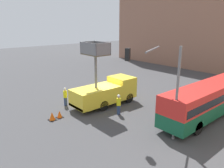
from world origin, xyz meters
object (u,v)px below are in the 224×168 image
Objects in this scene: road_worker_directing at (119,104)px; traffic_cone_mid_road at (52,116)px; utility_truck at (106,91)px; city_bus at (208,98)px; road_worker_near_truck at (65,97)px; traffic_cone_near_truck at (60,114)px; traffic_light_pole at (160,77)px.

road_worker_directing is 2.57× the size of traffic_cone_mid_road.
city_bus is (8.16, 4.81, 0.31)m from utility_truck.
utility_truck reaches higher than city_bus.
traffic_cone_near_truck is (2.26, -1.85, -0.64)m from road_worker_near_truck.
road_worker_near_truck is at bearing -167.96° from traffic_light_pole.
utility_truck is 5.24m from traffic_cone_near_truck.
traffic_cone_near_truck is at bearing -66.56° from road_worker_near_truck.
road_worker_near_truck reaches higher than traffic_cone_mid_road.
city_bus is 6.09× the size of road_worker_directing.
traffic_light_pole is 9.44m from traffic_cone_near_truck.
road_worker_near_truck is at bearing 142.45° from city_bus.
road_worker_near_truck is (-9.76, -2.08, -3.53)m from traffic_light_pole.
road_worker_near_truck is 2.91× the size of traffic_cone_near_truck.
utility_truck reaches higher than traffic_cone_near_truck.
traffic_light_pole is at bearing -15.17° from road_worker_near_truck.
traffic_cone_mid_road is (-0.10, -5.82, -1.12)m from utility_truck.
traffic_cone_near_truck is 0.88× the size of traffic_cone_mid_road.
traffic_light_pole is at bearing -172.67° from city_bus.
traffic_cone_mid_road is at bearing -75.20° from road_worker_near_truck.
city_bus is at bearing 30.51° from utility_truck.
traffic_cone_near_truck is at bearing 94.38° from traffic_cone_mid_road.
traffic_light_pole is (7.34, -1.17, 3.00)m from utility_truck.
city_bus is 6.11× the size of road_worker_near_truck.
traffic_cone_near_truck is (-7.50, -3.94, -4.17)m from traffic_light_pole.
traffic_cone_mid_road is at bearing 157.29° from city_bus.
utility_truck is 3.60× the size of road_worker_directing.
traffic_cone_near_truck is at bearing -117.23° from road_worker_directing.
traffic_cone_mid_road reaches higher than traffic_cone_near_truck.
city_bus reaches higher than traffic_cone_near_truck.
traffic_light_pole is 3.54× the size of road_worker_near_truck.
city_bus is 13.02m from traffic_cone_near_truck.
utility_truck is at bearing 88.22° from traffic_cone_near_truck.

